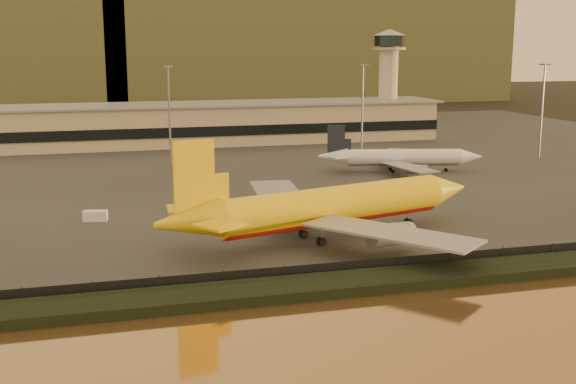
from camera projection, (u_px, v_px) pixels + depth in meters
name	position (u px, v px, depth m)	size (l,w,h in m)	color
ground	(300.00, 253.00, 107.36)	(900.00, 900.00, 0.00)	black
embankment	(338.00, 285.00, 91.17)	(320.00, 7.00, 1.40)	black
tarmac	(202.00, 158.00, 197.03)	(320.00, 220.00, 0.20)	#2D2D2D
perimeter_fence	(328.00, 271.00, 94.83)	(300.00, 0.05, 2.20)	black
terminal_building	(139.00, 126.00, 220.84)	(202.00, 25.00, 12.60)	tan
control_tower	(388.00, 72.00, 245.09)	(11.20, 11.20, 35.50)	tan
apron_light_masts	(273.00, 106.00, 178.98)	(152.20, 12.20, 25.40)	slate
distant_hills	(99.00, 44.00, 416.67)	(470.00, 160.00, 70.00)	brown
dhl_cargo_jet	(329.00, 207.00, 113.71)	(57.40, 54.96, 17.39)	yellow
white_narrowbody_jet	(400.00, 158.00, 175.04)	(39.62, 37.97, 11.49)	white
gse_vehicle_yellow	(370.00, 203.00, 136.87)	(3.92, 1.76, 1.76)	yellow
gse_vehicle_white	(95.00, 216.00, 126.23)	(4.09, 1.84, 1.84)	white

